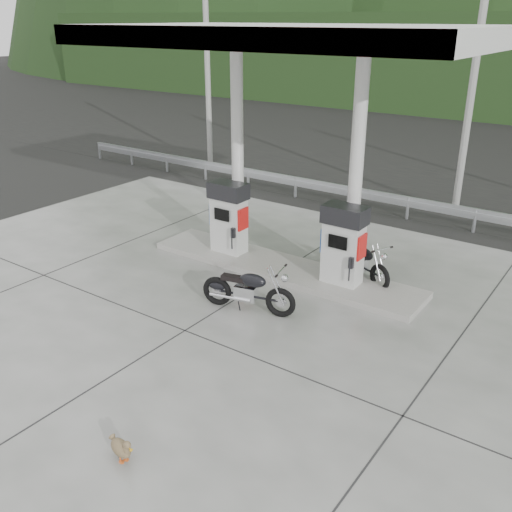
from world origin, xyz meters
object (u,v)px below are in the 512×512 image
Objects in this scene: duck at (121,448)px; gas_pump_right at (343,245)px; motorcycle_left at (248,290)px; motorcycle_right at (361,261)px; gas_pump_left at (229,218)px.

gas_pump_right is at bearing 103.68° from duck.
motorcycle_right is (1.22, 2.79, -0.02)m from motorcycle_left.
duck is (3.25, -6.65, -0.86)m from gas_pump_left.
motorcycle_right is (0.13, 0.70, -0.61)m from gas_pump_right.
gas_pump_right reaches higher than motorcycle_right.
gas_pump_right is 6.70m from duck.
motorcycle_right is 3.57× the size of duck.
gas_pump_right is 0.98× the size of motorcycle_right.
duck is (0.05, -6.65, -0.86)m from gas_pump_right.
gas_pump_left is 3.03m from motorcycle_left.
gas_pump_left and gas_pump_right have the same top height.
gas_pump_left reaches higher than motorcycle_left.
duck is (1.13, -4.56, -0.27)m from motorcycle_left.
gas_pump_right reaches higher than duck.
gas_pump_left is 3.46m from motorcycle_right.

